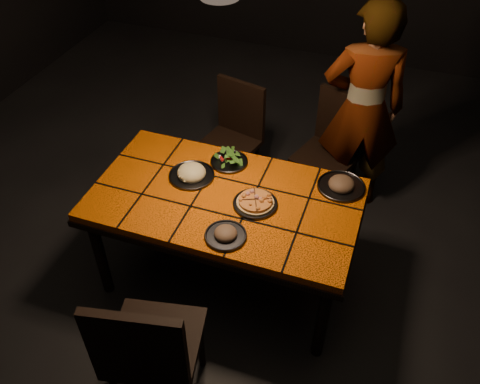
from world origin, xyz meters
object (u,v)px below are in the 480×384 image
(dining_table, at_px, (225,206))
(chair_far_left, at_px, (234,132))
(diner, at_px, (363,110))
(chair_near, at_px, (148,349))
(plate_pasta, at_px, (192,173))
(plate_pizza, at_px, (255,203))
(chair_far_right, at_px, (333,144))

(dining_table, relative_size, chair_far_left, 1.79)
(diner, bearing_deg, dining_table, 44.36)
(chair_near, xyz_separation_m, plate_pasta, (-0.23, 1.09, 0.19))
(dining_table, xyz_separation_m, plate_pizza, (0.19, -0.01, 0.10))
(chair_far_right, distance_m, plate_pizza, 1.12)
(dining_table, bearing_deg, plate_pasta, 158.51)
(chair_near, xyz_separation_m, plate_pizza, (0.22, 0.97, 0.19))
(dining_table, xyz_separation_m, plate_pasta, (-0.26, 0.10, 0.10))
(diner, bearing_deg, chair_far_right, 3.00)
(dining_table, height_order, plate_pizza, plate_pizza)
(plate_pasta, bearing_deg, diner, 48.32)
(chair_near, distance_m, chair_far_right, 2.10)
(dining_table, height_order, chair_far_right, chair_far_right)
(chair_near, height_order, plate_pizza, chair_near)
(plate_pizza, bearing_deg, dining_table, 176.35)
(chair_near, height_order, chair_far_left, chair_near)
(plate_pasta, bearing_deg, chair_far_left, 91.87)
(dining_table, height_order, chair_far_left, chair_far_left)
(chair_near, relative_size, plate_pizza, 3.51)
(dining_table, bearing_deg, chair_far_right, 66.04)
(chair_far_left, height_order, plate_pasta, chair_far_left)
(chair_far_right, distance_m, plate_pasta, 1.22)
(dining_table, distance_m, plate_pasta, 0.30)
(diner, xyz_separation_m, plate_pizza, (-0.44, -1.12, -0.06))
(dining_table, bearing_deg, chair_far_left, 106.86)
(chair_far_right, bearing_deg, chair_far_left, -154.09)
(chair_near, bearing_deg, plate_pasta, -89.55)
(diner, bearing_deg, chair_far_left, -6.63)
(chair_near, xyz_separation_m, chair_far_left, (-0.26, 1.94, -0.06))
(chair_far_left, xyz_separation_m, plate_pizza, (0.48, -0.97, 0.25))
(plate_pasta, bearing_deg, dining_table, -21.49)
(dining_table, xyz_separation_m, diner, (0.63, 1.11, 0.15))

